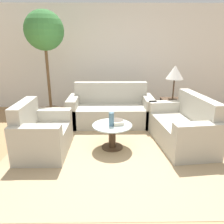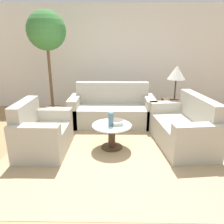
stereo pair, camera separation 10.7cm
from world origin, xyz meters
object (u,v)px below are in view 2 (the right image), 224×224
Objects in this scene: loveseat at (185,129)px; potted_plant at (47,38)px; coffee_table at (112,133)px; table_lamp at (177,73)px; vase at (111,119)px; armchair at (41,135)px; sofa_main at (112,111)px; book_stack at (118,123)px; bowl at (116,122)px.

potted_plant is (-2.57, 1.14, 1.49)m from loveseat.
coffee_table is 0.93× the size of table_lamp.
armchair is at bearing -175.84° from vase.
sofa_main is 0.77× the size of potted_plant.
table_lamp is at bearing -63.53° from armchair.
book_stack is (-1.15, -0.17, 0.16)m from loveseat.
sofa_main reaches higher than armchair.
loveseat is at bearing -3.43° from book_stack.
loveseat is at bearing -91.79° from table_lamp.
vase is at bearing -128.87° from bowl.
table_lamp is 1.69m from bowl.
book_stack is (1.24, 0.12, 0.16)m from armchair.
book_stack is (0.11, -1.20, 0.16)m from sofa_main.
sofa_main is 1.19m from coffee_table.
bowl is 0.07m from book_stack.
vase is (-1.28, -1.10, -0.58)m from table_lamp.
armchair is 0.67× the size of loveseat.
table_lamp is (2.41, 1.18, 0.82)m from armchair.
vase is at bearing -105.89° from coffee_table.
bowl is at bearing 51.13° from vase.
table_lamp reaches higher than armchair.
book_stack is at bearing -137.81° from table_lamp.
armchair is 2.40m from loveseat.
sofa_main is at bearing 94.37° from bowl.
potted_plant is at bearing 135.71° from coffee_table.
potted_plant is (-2.60, 0.24, 0.66)m from table_lamp.
armchair is (-1.13, -1.32, 0.00)m from sofa_main.
potted_plant is at bearing -120.36° from loveseat.
vase reaches higher than book_stack.
loveseat is 6.75× the size of vase.
coffee_table is at bearing -44.29° from potted_plant.
bowl reaches higher than book_stack.
sofa_main is at bearing 90.63° from coffee_table.
sofa_main is 1.26m from vase.
loveseat is at bearing -82.81° from armchair.
sofa_main is 1.78× the size of armchair.
potted_plant reaches higher than table_lamp.
sofa_main reaches higher than bowl.
table_lamp reaches higher than coffee_table.
loveseat is 0.65× the size of potted_plant.
armchair is at bearing -171.16° from bowl.
table_lamp is at bearing 39.73° from bowl.
coffee_table is at bearing -139.81° from bowl.
armchair is at bearing -89.64° from loveseat.
sofa_main reaches higher than book_stack.
book_stack is (0.11, 0.04, -0.08)m from vase.
potted_plant is at bearing 174.71° from table_lamp.
vase is (1.32, -1.34, -1.25)m from potted_plant.
coffee_table is 0.20m from book_stack.
vase is at bearing -45.54° from potted_plant.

